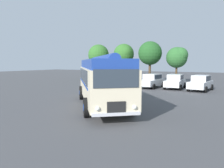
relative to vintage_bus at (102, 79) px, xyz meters
The scene contains 10 objects.
ground_plane 1.94m from the vintage_bus, 136.76° to the left, with size 120.00×120.00×0.00m, color #474749.
vintage_bus is the anchor object (origin of this frame).
car_near_left 13.11m from the vintage_bus, 104.75° to the left, with size 2.20×4.32×1.66m.
car_mid_left 12.25m from the vintage_bus, 91.80° to the left, with size 2.36×4.38×1.66m.
car_mid_right 12.92m from the vintage_bus, 79.98° to the left, with size 2.02×4.23×1.66m.
car_far_right 13.18m from the vintage_bus, 67.29° to the left, with size 2.40×4.40×1.66m.
tree_far_left 23.05m from the vintage_bus, 122.89° to the left, with size 3.56×3.56×6.13m.
tree_left_of_centre 21.31m from the vintage_bus, 111.24° to the left, with size 3.35×3.35×6.10m.
tree_centre 20.53m from the vintage_bus, 99.59° to the left, with size 3.67×3.67×6.33m.
tree_right_of_centre 20.51m from the vintage_bus, 87.69° to the left, with size 3.21×3.11×5.33m.
Camera 1 is at (8.19, -13.24, 3.02)m, focal length 35.00 mm.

